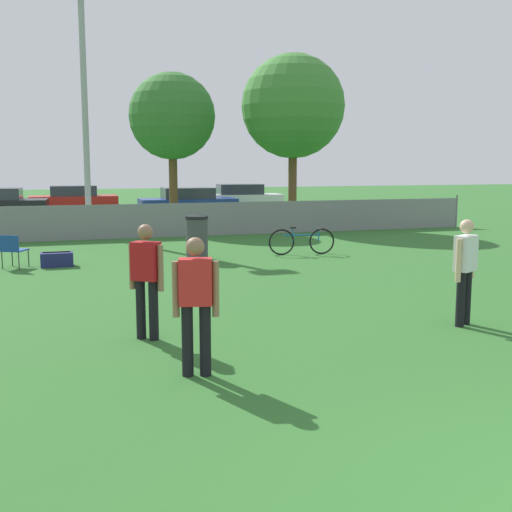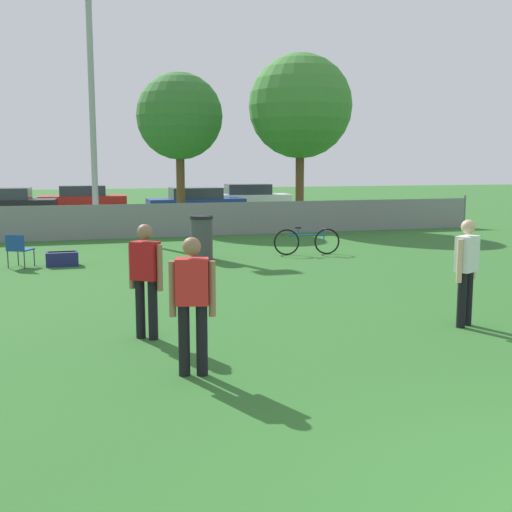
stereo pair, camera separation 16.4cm
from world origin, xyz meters
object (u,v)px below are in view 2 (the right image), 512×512
tree_near_pole (179,117)px  folding_chair_sideline (19,248)px  player_receiver_white (466,266)px  trash_bin (202,238)px  player_thrower_red (192,298)px  parked_car_blue (196,203)px  parked_car_white (248,198)px  light_pole (92,90)px  parked_car_dark (2,204)px  tree_far_right (300,107)px  bicycle_sideline (307,241)px  player_defender_red (146,274)px  parked_car_red (82,200)px  gear_bag_sideline (62,259)px

tree_near_pole → folding_chair_sideline: size_ratio=7.43×
player_receiver_white → trash_bin: player_receiver_white is taller
player_thrower_red → tree_near_pole: bearing=95.1°
tree_near_pole → parked_car_blue: size_ratio=1.34×
parked_car_blue → parked_car_white: parked_car_white is taller
player_thrower_red → parked_car_white: (7.54, 23.90, -0.23)m
trash_bin → light_pole: bearing=108.9°
folding_chair_sideline → trash_bin: bearing=-152.0°
player_thrower_red → folding_chair_sideline: 8.99m
player_receiver_white → parked_car_white: size_ratio=0.37×
light_pole → parked_car_dark: (-3.51, 7.11, -4.08)m
light_pole → tree_far_right: bearing=6.8°
folding_chair_sideline → parked_car_blue: (6.74, 12.79, 0.19)m
light_pole → bicycle_sideline: 9.27m
parked_car_dark → parked_car_blue: (8.18, -0.76, -0.04)m
player_defender_red → folding_chair_sideline: 7.28m
parked_car_dark → parked_car_red: (3.38, 2.95, -0.02)m
player_thrower_red → bicycle_sideline: size_ratio=0.89×
tree_far_right → folding_chair_sideline: size_ratio=8.31×
bicycle_sideline → trash_bin: trash_bin is taller
parked_car_blue → gear_bag_sideline: bearing=-114.0°
player_defender_red → parked_car_blue: bearing=115.8°
light_pole → player_defender_red: bearing=-90.1°
player_thrower_red → player_receiver_white: bearing=28.5°
player_receiver_white → gear_bag_sideline: player_receiver_white is taller
tree_far_right → tree_near_pole: bearing=162.8°
tree_far_right → parked_car_blue: 7.27m
folding_chair_sideline → parked_car_white: size_ratio=0.18×
tree_far_right → parked_car_white: (0.23, 7.88, -3.82)m
light_pole → bicycle_sideline: (5.06, -6.40, -4.40)m
player_receiver_white → trash_bin: (-2.33, 7.60, -0.34)m
parked_car_red → parked_car_white: size_ratio=0.95×
tree_near_pole → parked_car_red: 9.19m
folding_chair_sideline → player_defender_red: bearing=134.9°
trash_bin → parked_car_dark: size_ratio=0.24×
player_receiver_white → parked_car_red: 24.59m
bicycle_sideline → player_thrower_red: bearing=-111.0°
player_receiver_white → light_pole: bearing=78.6°
light_pole → parked_car_white: light_pole is taller
trash_bin → parked_car_white: parked_car_white is taller
tree_near_pole → player_receiver_white: (1.28, -16.33, -3.22)m
tree_far_right → player_thrower_red: (-7.31, -16.02, -3.59)m
parked_car_white → light_pole: bearing=-127.3°
parked_car_dark → trash_bin: bearing=-63.0°
tree_near_pole → folding_chair_sideline: (-5.34, -8.70, -3.66)m
tree_near_pole → parked_car_blue: (1.40, 4.09, -3.48)m
light_pole → trash_bin: (2.23, -6.48, -4.20)m
light_pole → folding_chair_sideline: (-2.06, -6.45, -4.30)m
light_pole → parked_car_blue: (4.68, 6.34, -4.11)m
tree_near_pole → tree_far_right: (4.32, -1.34, 0.37)m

